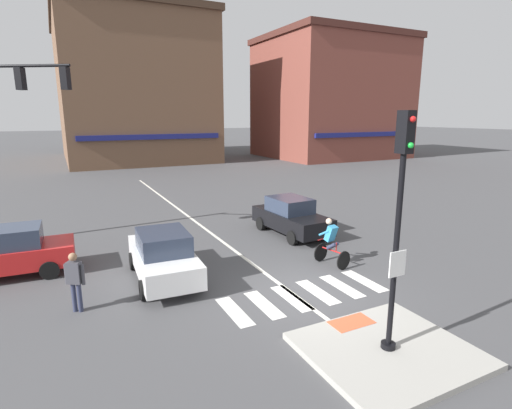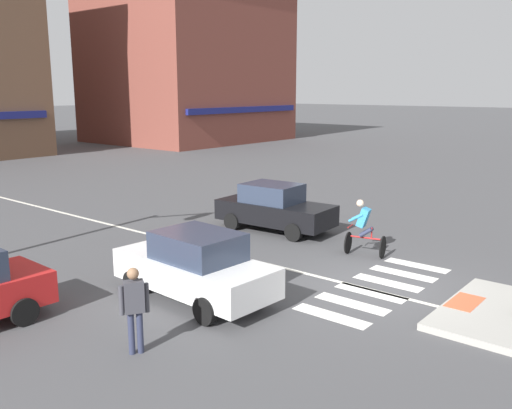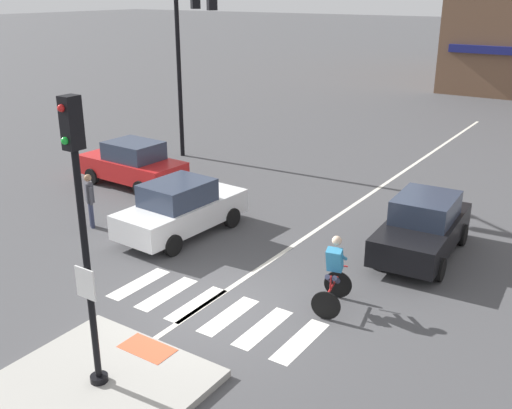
% 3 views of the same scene
% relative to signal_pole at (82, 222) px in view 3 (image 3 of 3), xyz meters
% --- Properties ---
extents(ground_plane, '(300.00, 300.00, 0.00)m').
position_rel_signal_pole_xyz_m(ground_plane, '(0.00, 3.32, -3.24)').
color(ground_plane, '#474749').
extents(traffic_island, '(3.56, 3.17, 0.15)m').
position_rel_signal_pole_xyz_m(traffic_island, '(0.00, 0.01, -3.16)').
color(traffic_island, '#A3A099').
rests_on(traffic_island, ground).
extents(tactile_pad_front, '(1.10, 0.60, 0.01)m').
position_rel_signal_pole_xyz_m(tactile_pad_front, '(0.00, 1.24, -3.08)').
color(tactile_pad_front, '#DB5B38').
rests_on(tactile_pad_front, traffic_island).
extents(signal_pole, '(0.44, 0.38, 5.14)m').
position_rel_signal_pole_xyz_m(signal_pole, '(0.00, 0.00, 0.00)').
color(signal_pole, black).
rests_on(signal_pole, traffic_island).
extents(crosswalk_stripe_a, '(0.44, 1.80, 0.01)m').
position_rel_signal_pole_xyz_m(crosswalk_stripe_a, '(-2.28, 3.34, -3.23)').
color(crosswalk_stripe_a, silver).
rests_on(crosswalk_stripe_a, ground).
extents(crosswalk_stripe_b, '(0.44, 1.80, 0.01)m').
position_rel_signal_pole_xyz_m(crosswalk_stripe_b, '(-1.37, 3.34, -3.23)').
color(crosswalk_stripe_b, silver).
rests_on(crosswalk_stripe_b, ground).
extents(crosswalk_stripe_c, '(0.44, 1.80, 0.01)m').
position_rel_signal_pole_xyz_m(crosswalk_stripe_c, '(-0.46, 3.34, -3.23)').
color(crosswalk_stripe_c, silver).
rests_on(crosswalk_stripe_c, ground).
extents(crosswalk_stripe_d, '(0.44, 1.80, 0.01)m').
position_rel_signal_pole_xyz_m(crosswalk_stripe_d, '(0.46, 3.34, -3.23)').
color(crosswalk_stripe_d, silver).
rests_on(crosswalk_stripe_d, ground).
extents(crosswalk_stripe_e, '(0.44, 1.80, 0.01)m').
position_rel_signal_pole_xyz_m(crosswalk_stripe_e, '(1.37, 3.34, -3.23)').
color(crosswalk_stripe_e, silver).
rests_on(crosswalk_stripe_e, ground).
extents(crosswalk_stripe_f, '(0.44, 1.80, 0.01)m').
position_rel_signal_pole_xyz_m(crosswalk_stripe_f, '(2.28, 3.34, -3.23)').
color(crosswalk_stripe_f, silver).
rests_on(crosswalk_stripe_f, ground).
extents(lane_centre_line, '(0.14, 28.00, 0.01)m').
position_rel_signal_pole_xyz_m(lane_centre_line, '(-0.28, 13.32, -3.23)').
color(lane_centre_line, silver).
rests_on(lane_centre_line, ground).
extents(traffic_light_mast, '(3.81, 2.49, 7.21)m').
position_rel_signal_pole_xyz_m(traffic_light_mast, '(-8.03, 12.38, 1.69)').
color(traffic_light_mast, black).
rests_on(traffic_light_mast, ground).
extents(car_red_cross_left, '(4.16, 1.96, 1.64)m').
position_rel_signal_pole_xyz_m(car_red_cross_left, '(-7.95, 8.92, -2.43)').
color(car_red_cross_left, red).
rests_on(car_red_cross_left, ground).
extents(car_black_eastbound_mid, '(2.03, 4.19, 1.64)m').
position_rel_signal_pole_xyz_m(car_black_eastbound_mid, '(2.88, 8.85, -2.43)').
color(car_black_eastbound_mid, black).
rests_on(car_black_eastbound_mid, ground).
extents(car_white_westbound_near, '(2.01, 4.19, 1.64)m').
position_rel_signal_pole_xyz_m(car_white_westbound_near, '(-3.43, 6.33, -2.43)').
color(car_white_westbound_near, white).
rests_on(car_white_westbound_near, ground).
extents(cyclist, '(0.87, 1.20, 1.68)m').
position_rel_signal_pole_xyz_m(cyclist, '(2.17, 4.99, -2.37)').
color(cyclist, black).
rests_on(cyclist, ground).
extents(pedestrian_at_curb_left, '(0.48, 0.38, 1.67)m').
position_rel_signal_pole_xyz_m(pedestrian_at_curb_left, '(-6.06, 5.25, -2.26)').
color(pedestrian_at_curb_left, '#2D334C').
rests_on(pedestrian_at_curb_left, ground).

